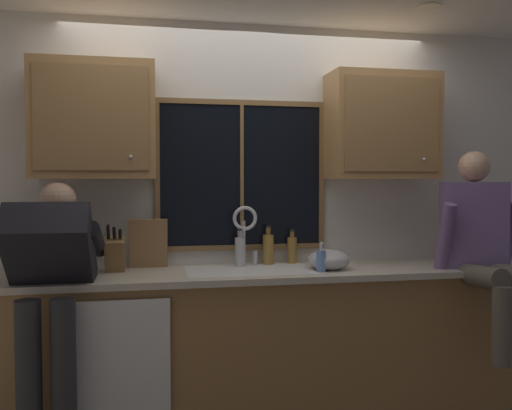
{
  "coord_description": "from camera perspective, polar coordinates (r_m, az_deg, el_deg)",
  "views": [
    {
      "loc": [
        -0.7,
        -3.69,
        1.49
      ],
      "look_at": [
        -0.03,
        -0.3,
        1.33
      ],
      "focal_mm": 38.33,
      "sensor_mm": 36.0,
      "label": 1
    }
  ],
  "objects": [
    {
      "name": "dishwasher_front",
      "position": [
        3.25,
        -14.43,
        -16.01
      ],
      "size": [
        0.6,
        0.02,
        0.74
      ],
      "primitive_type": "cube",
      "color": "white"
    },
    {
      "name": "window_frame_bottom",
      "position": [
        3.75,
        -1.49,
        -4.44
      ],
      "size": [
        1.17,
        0.02,
        0.04
      ],
      "primitive_type": "cube",
      "color": "brown"
    },
    {
      "name": "back_wall",
      "position": [
        3.82,
        -0.67,
        -0.66
      ],
      "size": [
        5.69,
        0.12,
        2.55
      ],
      "primitive_type": "cube",
      "color": "silver",
      "rests_on": "floor"
    },
    {
      "name": "sink",
      "position": [
        3.51,
        -0.69,
        -8.4
      ],
      "size": [
        0.8,
        0.46,
        0.21
      ],
      "color": "silver",
      "rests_on": "lower_cabinet_run"
    },
    {
      "name": "window_frame_right",
      "position": [
        3.86,
        6.85,
        3.07
      ],
      "size": [
        0.04,
        0.02,
        0.95
      ],
      "primitive_type": "cube",
      "color": "brown"
    },
    {
      "name": "upper_cabinet_left",
      "position": [
        3.55,
        -16.52,
        8.46
      ],
      "size": [
        0.74,
        0.36,
        0.72
      ],
      "color": "#A87A47"
    },
    {
      "name": "bottle_green_glass",
      "position": [
        3.77,
        3.8,
        -4.64
      ],
      "size": [
        0.07,
        0.07,
        0.23
      ],
      "color": "olive",
      "rests_on": "countertop"
    },
    {
      "name": "lower_cabinet_run",
      "position": [
        3.62,
        0.38,
        -14.28
      ],
      "size": [
        3.29,
        0.58,
        0.88
      ],
      "primitive_type": "cube",
      "color": "olive",
      "rests_on": "floor"
    },
    {
      "name": "window_mullion_center",
      "position": [
        3.72,
        -1.49,
        3.11
      ],
      "size": [
        0.02,
        0.02,
        0.95
      ],
      "primitive_type": "cube",
      "color": "brown"
    },
    {
      "name": "window_glass",
      "position": [
        3.73,
        -1.52,
        3.11
      ],
      "size": [
        1.1,
        0.02,
        0.95
      ],
      "primitive_type": "cube",
      "color": "black"
    },
    {
      "name": "person_sitting_on_counter",
      "position": [
        3.77,
        22.52,
        -3.5
      ],
      "size": [
        0.54,
        0.66,
        1.26
      ],
      "color": "#595147",
      "rests_on": "countertop"
    },
    {
      "name": "knife_block",
      "position": [
        3.52,
        -14.5,
        -5.04
      ],
      "size": [
        0.12,
        0.18,
        0.32
      ],
      "color": "olive",
      "rests_on": "countertop"
    },
    {
      "name": "bottle_amber_small",
      "position": [
        3.72,
        1.29,
        -4.55
      ],
      "size": [
        0.07,
        0.07,
        0.26
      ],
      "color": "olive",
      "rests_on": "countertop"
    },
    {
      "name": "faucet",
      "position": [
        3.64,
        -1.1,
        -2.42
      ],
      "size": [
        0.18,
        0.09,
        0.4
      ],
      "color": "silver",
      "rests_on": "countertop"
    },
    {
      "name": "ceiling_downlight_right",
      "position": [
        3.67,
        17.64,
        19.15
      ],
      "size": [
        0.14,
        0.14,
        0.01
      ],
      "primitive_type": "cylinder",
      "color": "#FFEAB2"
    },
    {
      "name": "upper_cabinet_right",
      "position": [
        3.87,
        13.02,
        7.99
      ],
      "size": [
        0.74,
        0.36,
        0.72
      ],
      "color": "#A87A47"
    },
    {
      "name": "countertop",
      "position": [
        3.5,
        0.44,
        -7.13
      ],
      "size": [
        3.35,
        0.62,
        0.04
      ],
      "primitive_type": "cube",
      "color": "beige",
      "rests_on": "lower_cabinet_run"
    },
    {
      "name": "window_frame_top",
      "position": [
        3.76,
        -1.5,
        10.64
      ],
      "size": [
        1.17,
        0.02,
        0.04
      ],
      "primitive_type": "cube",
      "color": "brown"
    },
    {
      "name": "person_standing",
      "position": [
        3.2,
        -20.61,
        -7.59
      ],
      "size": [
        0.53,
        0.72,
        1.48
      ],
      "color": "#262628",
      "rests_on": "floor"
    },
    {
      "name": "bottle_tall_clear",
      "position": [
        3.63,
        -1.69,
        -4.81
      ],
      "size": [
        0.07,
        0.07,
        0.25
      ],
      "color": "#B7B7BC",
      "rests_on": "countertop"
    },
    {
      "name": "mixing_bowl",
      "position": [
        3.56,
        7.6,
        -5.69
      ],
      "size": [
        0.27,
        0.27,
        0.13
      ],
      "primitive_type": "ellipsoid",
      "color": "#B7B7BC",
      "rests_on": "countertop"
    },
    {
      "name": "cutting_board",
      "position": [
        3.63,
        -11.18,
        -3.97
      ],
      "size": [
        0.25,
        0.09,
        0.32
      ],
      "primitive_type": "cube",
      "rotation": [
        0.21,
        0.0,
        0.0
      ],
      "color": "#997047",
      "rests_on": "countertop"
    },
    {
      "name": "soap_dispenser",
      "position": [
        3.45,
        6.81,
        -5.75
      ],
      "size": [
        0.06,
        0.07,
        0.19
      ],
      "color": "#668CCC",
      "rests_on": "countertop"
    },
    {
      "name": "window_frame_left",
      "position": [
        3.67,
        -10.28,
        3.08
      ],
      "size": [
        0.03,
        0.02,
        0.95
      ],
      "primitive_type": "cube",
      "color": "brown"
    }
  ]
}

